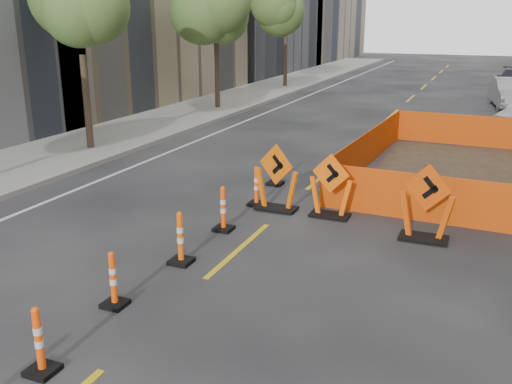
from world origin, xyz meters
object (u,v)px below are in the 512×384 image
at_px(channelizer_5, 223,209).
at_px(parked_car_mid, 510,93).
at_px(channelizer_2, 39,341).
at_px(channelizer_4, 180,238).
at_px(channelizer_3, 113,279).
at_px(chevron_sign_left, 277,177).
at_px(chevron_sign_right, 427,202).
at_px(channelizer_7, 275,166).
at_px(channelizer_6, 256,186).
at_px(chevron_sign_center, 331,186).

relative_size(channelizer_5, parked_car_mid, 0.23).
distance_m(channelizer_2, channelizer_4, 3.78).
bearing_deg(channelizer_2, channelizer_4, 90.87).
bearing_deg(channelizer_3, parked_car_mid, 76.58).
bearing_deg(channelizer_2, channelizer_5, 90.73).
height_order(channelizer_4, parked_car_mid, parked_car_mid).
relative_size(chevron_sign_left, chevron_sign_right, 0.99).
bearing_deg(channelizer_7, parked_car_mid, 71.06).
bearing_deg(channelizer_2, chevron_sign_left, 86.03).
xyz_separation_m(channelizer_2, parked_car_mid, (5.87, 27.39, 0.26)).
distance_m(channelizer_5, chevron_sign_right, 4.31).
bearing_deg(chevron_sign_right, chevron_sign_left, -174.86).
height_order(channelizer_2, channelizer_6, channelizer_6).
distance_m(channelizer_7, chevron_sign_center, 2.94).
distance_m(channelizer_2, chevron_sign_left, 7.43).
relative_size(channelizer_6, chevron_sign_center, 0.65).
bearing_deg(chevron_sign_center, channelizer_6, -173.49).
bearing_deg(channelizer_6, parked_car_mid, 73.33).
xyz_separation_m(channelizer_4, chevron_sign_right, (4.13, 3.01, 0.31)).
relative_size(channelizer_4, channelizer_6, 1.04).
xyz_separation_m(channelizer_5, chevron_sign_right, (4.15, 1.12, 0.33)).
height_order(channelizer_6, chevron_sign_left, chevron_sign_left).
xyz_separation_m(channelizer_3, channelizer_6, (0.14, 5.66, 0.02)).
xyz_separation_m(channelizer_2, channelizer_7, (-0.29, 9.44, 0.05)).
distance_m(channelizer_3, chevron_sign_right, 6.52).
distance_m(chevron_sign_left, parked_car_mid, 20.68).
xyz_separation_m(channelizer_2, channelizer_4, (-0.06, 3.78, 0.04)).
distance_m(channelizer_2, channelizer_6, 7.55).
height_order(channelizer_4, channelizer_7, channelizer_7).
height_order(channelizer_2, channelizer_7, channelizer_7).
xyz_separation_m(channelizer_7, parked_car_mid, (6.16, 17.95, 0.20)).
relative_size(channelizer_2, parked_car_mid, 0.22).
height_order(chevron_sign_left, parked_car_mid, chevron_sign_left).
distance_m(channelizer_4, chevron_sign_center, 4.13).
relative_size(channelizer_3, channelizer_4, 0.92).
distance_m(channelizer_2, parked_car_mid, 28.01).
distance_m(channelizer_4, channelizer_6, 3.78).
distance_m(chevron_sign_right, parked_car_mid, 20.68).
relative_size(chevron_sign_left, parked_car_mid, 0.37).
xyz_separation_m(channelizer_6, parked_car_mid, (5.94, 19.83, 0.24)).
bearing_deg(channelizer_7, channelizer_5, -86.71).
relative_size(channelizer_6, parked_car_mid, 0.22).
height_order(channelizer_4, chevron_sign_center, chevron_sign_center).
relative_size(channelizer_5, chevron_sign_right, 0.61).
distance_m(channelizer_2, chevron_sign_right, 7.92).
xyz_separation_m(channelizer_2, chevron_sign_right, (4.07, 6.78, 0.35)).
bearing_deg(channelizer_4, chevron_sign_center, 62.47).
distance_m(channelizer_6, channelizer_7, 1.90).
bearing_deg(chevron_sign_left, channelizer_7, 130.03).
height_order(channelizer_4, channelizer_6, channelizer_4).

